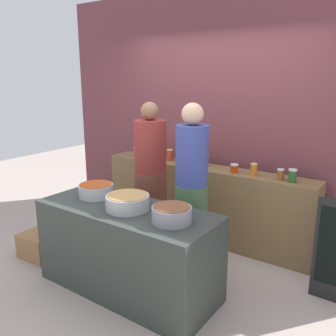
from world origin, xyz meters
TOP-DOWN VIEW (x-y plane):
  - ground at (0.00, 0.00)m, footprint 12.00×12.00m
  - storefront_wall at (0.00, 1.45)m, footprint 4.80×0.12m
  - display_shelf at (0.00, 1.10)m, footprint 2.70×0.36m
  - prep_table at (0.00, -0.30)m, footprint 1.70×0.70m
  - preserve_jar_0 at (-0.98, 1.03)m, footprint 0.09×0.09m
  - preserve_jar_1 at (-0.81, 1.08)m, footprint 0.09×0.09m
  - preserve_jar_2 at (-0.52, 1.13)m, footprint 0.08×0.08m
  - preserve_jar_3 at (-0.40, 1.16)m, footprint 0.08×0.08m
  - preserve_jar_4 at (-0.23, 1.13)m, footprint 0.09×0.09m
  - preserve_jar_5 at (-0.00, 1.13)m, footprint 0.08×0.08m
  - preserve_jar_6 at (0.42, 1.05)m, footprint 0.09×0.09m
  - preserve_jar_7 at (0.64, 1.05)m, footprint 0.08×0.08m
  - preserve_jar_8 at (0.94, 1.06)m, footprint 0.07×0.07m
  - preserve_jar_9 at (1.06, 1.05)m, footprint 0.09×0.09m
  - cooking_pot_left at (-0.45, -0.23)m, footprint 0.34×0.34m
  - cooking_pot_center at (0.03, -0.31)m, footprint 0.39×0.39m
  - cooking_pot_right at (0.51, -0.33)m, footprint 0.33×0.33m
  - cook_with_tongs at (-0.32, 0.47)m, footprint 0.37×0.37m
  - cook_in_cap at (0.32, 0.28)m, footprint 0.33×0.33m
  - bread_crate at (-1.23, -0.39)m, footprint 0.42×0.35m

SIDE VIEW (x-z plane):
  - ground at x=0.00m, z-range 0.00..0.00m
  - bread_crate at x=-1.23m, z-range 0.00..0.27m
  - prep_table at x=0.00m, z-range 0.00..0.82m
  - display_shelf at x=0.00m, z-range 0.00..0.91m
  - cook_with_tongs at x=-0.32m, z-range -0.08..1.62m
  - cook_in_cap at x=0.32m, z-range -0.07..1.66m
  - cooking_pot_left at x=-0.45m, z-range 0.81..0.94m
  - cooking_pot_center at x=0.03m, z-range 0.81..0.95m
  - cooking_pot_right at x=0.51m, z-range 0.81..0.95m
  - preserve_jar_6 at x=0.42m, z-range 0.91..1.01m
  - preserve_jar_3 at x=-0.40m, z-range 0.91..1.02m
  - preserve_jar_1 at x=-0.81m, z-range 0.91..1.03m
  - preserve_jar_8 at x=0.94m, z-range 0.91..1.03m
  - preserve_jar_4 at x=-0.23m, z-range 0.91..1.04m
  - preserve_jar_9 at x=1.06m, z-range 0.91..1.05m
  - preserve_jar_7 at x=0.64m, z-range 0.91..1.05m
  - preserve_jar_0 at x=-0.98m, z-range 0.91..1.05m
  - preserve_jar_5 at x=0.00m, z-range 0.91..1.05m
  - preserve_jar_2 at x=-0.52m, z-range 0.91..1.05m
  - storefront_wall at x=0.00m, z-range 0.00..3.00m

